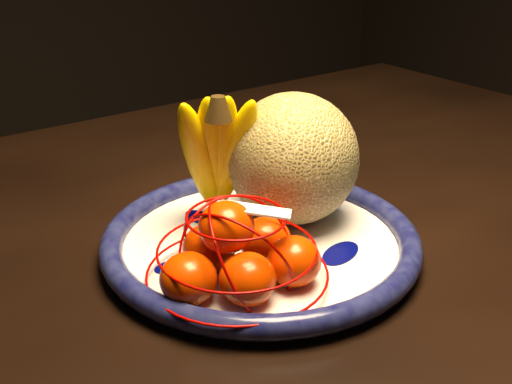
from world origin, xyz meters
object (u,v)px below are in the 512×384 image
banana_bunch (217,151)px  mandarin_bag (238,256)px  cantaloupe (293,159)px  fruit_bowl (261,241)px  dining_table (228,266)px

banana_bunch → mandarin_bag: banana_bunch is taller
mandarin_bag → cantaloupe: bearing=36.1°
fruit_bowl → banana_bunch: (-0.02, 0.07, 0.09)m
dining_table → mandarin_bag: 0.23m
cantaloupe → banana_bunch: size_ratio=0.87×
cantaloupe → mandarin_bag: 0.16m
mandarin_bag → fruit_bowl: bearing=44.1°
dining_table → fruit_bowl: (-0.02, -0.11, 0.09)m
fruit_bowl → mandarin_bag: mandarin_bag is taller
fruit_bowl → cantaloupe: 0.10m
fruit_bowl → cantaloupe: cantaloupe is taller
cantaloupe → fruit_bowl: bearing=-154.3°
fruit_bowl → mandarin_bag: (-0.06, -0.06, 0.03)m
mandarin_bag → dining_table: bearing=65.0°
fruit_bowl → dining_table: bearing=81.3°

